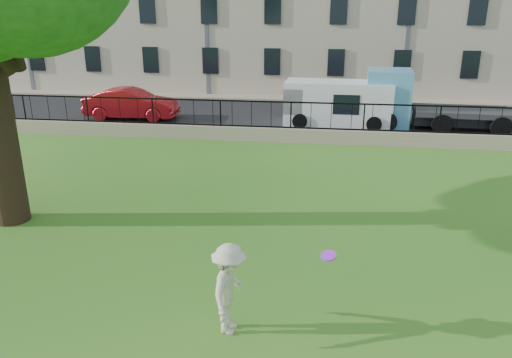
# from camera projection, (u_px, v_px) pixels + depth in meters

# --- Properties ---
(ground) EXTENTS (120.00, 120.00, 0.00)m
(ground) POSITION_uv_depth(u_px,v_px,m) (246.00, 297.00, 9.99)
(ground) COLOR #286417
(ground) RESTS_ON ground
(retaining_wall) EXTENTS (50.00, 0.40, 0.60)m
(retaining_wall) POSITION_uv_depth(u_px,v_px,m) (290.00, 135.00, 21.11)
(retaining_wall) COLOR gray
(retaining_wall) RESTS_ON ground
(iron_railing) EXTENTS (50.00, 0.05, 1.13)m
(iron_railing) POSITION_uv_depth(u_px,v_px,m) (291.00, 115.00, 20.82)
(iron_railing) COLOR black
(iron_railing) RESTS_ON retaining_wall
(street) EXTENTS (60.00, 9.00, 0.01)m
(street) POSITION_uv_depth(u_px,v_px,m) (297.00, 118.00, 25.60)
(street) COLOR black
(street) RESTS_ON ground
(sidewalk) EXTENTS (60.00, 1.40, 0.12)m
(sidewalk) POSITION_uv_depth(u_px,v_px,m) (302.00, 99.00, 30.44)
(sidewalk) COLOR gray
(sidewalk) RESTS_ON ground
(man) EXTENTS (0.74, 1.16, 1.69)m
(man) POSITION_uv_depth(u_px,v_px,m) (230.00, 289.00, 8.70)
(man) COLOR beige
(man) RESTS_ON ground
(frisbee) EXTENTS (0.30, 0.29, 0.12)m
(frisbee) POSITION_uv_depth(u_px,v_px,m) (329.00, 256.00, 8.52)
(frisbee) COLOR #A027DF
(red_sedan) EXTENTS (4.70, 1.77, 1.53)m
(red_sedan) POSITION_uv_depth(u_px,v_px,m) (132.00, 104.00, 25.21)
(red_sedan) COLOR red
(red_sedan) RESTS_ON street
(white_van) EXTENTS (5.09, 2.17, 2.10)m
(white_van) POSITION_uv_depth(u_px,v_px,m) (338.00, 104.00, 23.77)
(white_van) COLOR silver
(white_van) RESTS_ON street
(blue_truck) EXTENTS (6.51, 2.69, 2.67)m
(blue_truck) POSITION_uv_depth(u_px,v_px,m) (436.00, 100.00, 23.09)
(blue_truck) COLOR #589FD0
(blue_truck) RESTS_ON street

